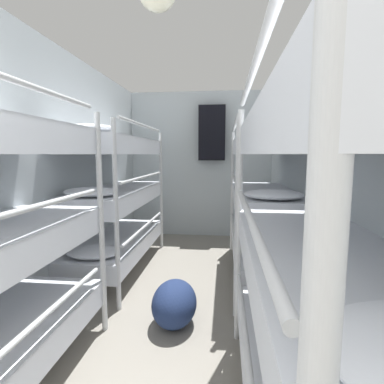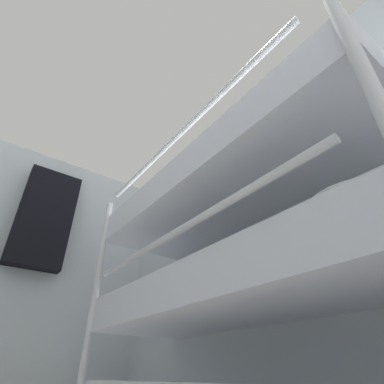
% 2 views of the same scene
% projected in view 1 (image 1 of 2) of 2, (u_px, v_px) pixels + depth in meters
% --- Properties ---
extents(wall_left, '(0.06, 5.52, 2.47)m').
position_uv_depth(wall_left, '(36.00, 176.00, 2.62)').
color(wall_left, silver).
rests_on(wall_left, ground_plane).
extents(wall_right, '(0.06, 5.52, 2.47)m').
position_uv_depth(wall_right, '(327.00, 178.00, 2.35)').
color(wall_right, silver).
rests_on(wall_right, ground_plane).
extents(wall_back, '(2.51, 0.06, 2.47)m').
position_uv_depth(wall_back, '(201.00, 165.00, 5.18)').
color(wall_back, silver).
rests_on(wall_back, ground_plane).
extents(bunk_stack_right_near, '(0.68, 1.92, 1.77)m').
position_uv_depth(bunk_stack_right_near, '(332.00, 277.00, 1.21)').
color(bunk_stack_right_near, silver).
rests_on(bunk_stack_right_near, ground_plane).
extents(bunk_stack_left_far, '(0.68, 1.92, 1.77)m').
position_uv_depth(bunk_stack_left_far, '(117.00, 196.00, 3.57)').
color(bunk_stack_left_far, silver).
rests_on(bunk_stack_left_far, ground_plane).
extents(bunk_stack_right_far, '(0.68, 1.92, 1.77)m').
position_uv_depth(bunk_stack_right_far, '(263.00, 198.00, 3.38)').
color(bunk_stack_right_far, silver).
rests_on(bunk_stack_right_far, ground_plane).
extents(duffel_bag, '(0.37, 0.51, 0.37)m').
position_uv_depth(duffel_bag, '(174.00, 303.00, 2.50)').
color(duffel_bag, navy).
rests_on(duffel_bag, ground_plane).
extents(hanging_coat, '(0.44, 0.12, 0.90)m').
position_uv_depth(hanging_coat, '(212.00, 133.00, 4.95)').
color(hanging_coat, black).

